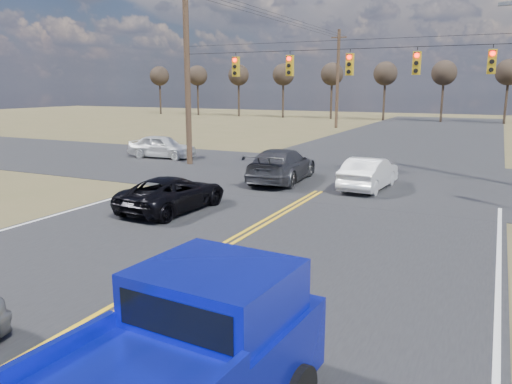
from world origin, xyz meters
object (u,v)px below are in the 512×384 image
at_px(black_suv, 173,193).
at_px(dgrey_car_queue, 282,165).
at_px(white_car_queue, 369,173).
at_px(cross_car_west, 162,146).

height_order(black_suv, dgrey_car_queue, dgrey_car_queue).
relative_size(white_car_queue, dgrey_car_queue, 0.79).
relative_size(black_suv, cross_car_west, 1.06).
bearing_deg(cross_car_west, black_suv, -146.16).
distance_m(dgrey_car_queue, cross_car_west, 10.33).
bearing_deg(white_car_queue, black_suv, 55.46).
xyz_separation_m(black_suv, cross_car_west, (-8.28, 10.61, 0.10)).
relative_size(black_suv, dgrey_car_queue, 0.84).
xyz_separation_m(white_car_queue, dgrey_car_queue, (-4.04, 0.00, 0.08)).
xyz_separation_m(black_suv, dgrey_car_queue, (1.29, 6.73, 0.15)).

